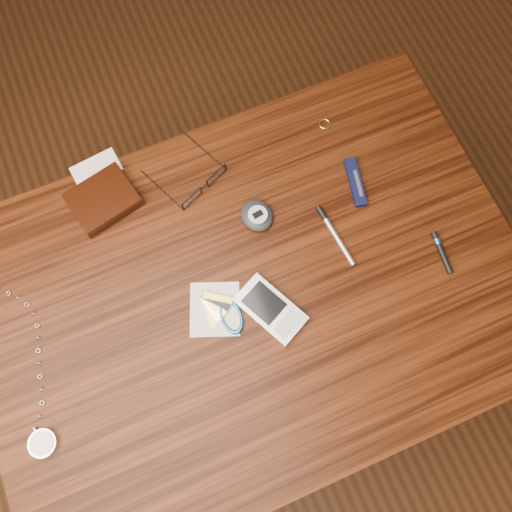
{
  "coord_description": "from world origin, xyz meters",
  "views": [
    {
      "loc": [
        -0.07,
        -0.18,
        1.64
      ],
      "look_at": [
        0.03,
        0.05,
        0.76
      ],
      "focal_mm": 35.0,
      "sensor_mm": 36.0,
      "label": 1
    }
  ],
  "objects_px": {
    "notepad_keys": "(223,312)",
    "silver_pen": "(333,231)",
    "pocket_knife": "(355,182)",
    "wallet_and_card": "(103,199)",
    "pedometer": "(257,215)",
    "pocket_watch": "(42,436)",
    "desk": "(251,302)",
    "pda_phone": "(270,309)",
    "eyeglasses": "(202,185)"
  },
  "relations": [
    {
      "from": "pedometer",
      "to": "notepad_keys",
      "type": "distance_m",
      "value": 0.19
    },
    {
      "from": "pda_phone",
      "to": "notepad_keys",
      "type": "xyz_separation_m",
      "value": [
        -0.08,
        0.03,
        -0.01
      ]
    },
    {
      "from": "notepad_keys",
      "to": "silver_pen",
      "type": "bearing_deg",
      "value": 14.01
    },
    {
      "from": "wallet_and_card",
      "to": "pda_phone",
      "type": "bearing_deg",
      "value": -56.75
    },
    {
      "from": "pedometer",
      "to": "notepad_keys",
      "type": "xyz_separation_m",
      "value": [
        -0.13,
        -0.14,
        -0.01
      ]
    },
    {
      "from": "pocket_watch",
      "to": "pocket_knife",
      "type": "bearing_deg",
      "value": 17.03
    },
    {
      "from": "wallet_and_card",
      "to": "pedometer",
      "type": "bearing_deg",
      "value": -29.49
    },
    {
      "from": "eyeglasses",
      "to": "pocket_knife",
      "type": "height_order",
      "value": "eyeglasses"
    },
    {
      "from": "pedometer",
      "to": "pocket_knife",
      "type": "distance_m",
      "value": 0.2
    },
    {
      "from": "pocket_knife",
      "to": "pedometer",
      "type": "bearing_deg",
      "value": 177.18
    },
    {
      "from": "pocket_watch",
      "to": "notepad_keys",
      "type": "xyz_separation_m",
      "value": [
        0.36,
        0.08,
        -0.0
      ]
    },
    {
      "from": "eyeglasses",
      "to": "pocket_watch",
      "type": "height_order",
      "value": "eyeglasses"
    },
    {
      "from": "notepad_keys",
      "to": "pocket_knife",
      "type": "distance_m",
      "value": 0.36
    },
    {
      "from": "pedometer",
      "to": "notepad_keys",
      "type": "height_order",
      "value": "pedometer"
    },
    {
      "from": "wallet_and_card",
      "to": "notepad_keys",
      "type": "height_order",
      "value": "wallet_and_card"
    },
    {
      "from": "eyeglasses",
      "to": "silver_pen",
      "type": "distance_m",
      "value": 0.26
    },
    {
      "from": "pda_phone",
      "to": "notepad_keys",
      "type": "bearing_deg",
      "value": 159.68
    },
    {
      "from": "desk",
      "to": "pocket_knife",
      "type": "distance_m",
      "value": 0.31
    },
    {
      "from": "wallet_and_card",
      "to": "silver_pen",
      "type": "height_order",
      "value": "wallet_and_card"
    },
    {
      "from": "pda_phone",
      "to": "pedometer",
      "type": "height_order",
      "value": "pedometer"
    },
    {
      "from": "pocket_knife",
      "to": "silver_pen",
      "type": "bearing_deg",
      "value": -138.78
    },
    {
      "from": "pda_phone",
      "to": "silver_pen",
      "type": "height_order",
      "value": "pda_phone"
    },
    {
      "from": "pda_phone",
      "to": "silver_pen",
      "type": "relative_size",
      "value": 1.09
    },
    {
      "from": "pocket_watch",
      "to": "notepad_keys",
      "type": "distance_m",
      "value": 0.37
    },
    {
      "from": "desk",
      "to": "silver_pen",
      "type": "distance_m",
      "value": 0.22
    },
    {
      "from": "pocket_watch",
      "to": "pocket_knife",
      "type": "height_order",
      "value": "same"
    },
    {
      "from": "pedometer",
      "to": "silver_pen",
      "type": "bearing_deg",
      "value": -34.29
    },
    {
      "from": "wallet_and_card",
      "to": "pocket_knife",
      "type": "height_order",
      "value": "wallet_and_card"
    },
    {
      "from": "notepad_keys",
      "to": "silver_pen",
      "type": "relative_size",
      "value": 0.96
    },
    {
      "from": "eyeglasses",
      "to": "pocket_watch",
      "type": "relative_size",
      "value": 0.48
    },
    {
      "from": "eyeglasses",
      "to": "pda_phone",
      "type": "distance_m",
      "value": 0.27
    },
    {
      "from": "silver_pen",
      "to": "pocket_knife",
      "type": "bearing_deg",
      "value": 41.22
    },
    {
      "from": "eyeglasses",
      "to": "pedometer",
      "type": "xyz_separation_m",
      "value": [
        0.07,
        -0.1,
        0.0
      ]
    },
    {
      "from": "pedometer",
      "to": "pocket_knife",
      "type": "height_order",
      "value": "pedometer"
    },
    {
      "from": "pda_phone",
      "to": "pocket_watch",
      "type": "bearing_deg",
      "value": -173.87
    },
    {
      "from": "wallet_and_card",
      "to": "pda_phone",
      "type": "xyz_separation_m",
      "value": [
        0.21,
        -0.32,
        -0.0
      ]
    },
    {
      "from": "pocket_watch",
      "to": "pda_phone",
      "type": "relative_size",
      "value": 2.34
    },
    {
      "from": "eyeglasses",
      "to": "pocket_knife",
      "type": "distance_m",
      "value": 0.3
    },
    {
      "from": "pda_phone",
      "to": "pedometer",
      "type": "distance_m",
      "value": 0.18
    },
    {
      "from": "desk",
      "to": "eyeglasses",
      "type": "distance_m",
      "value": 0.25
    },
    {
      "from": "wallet_and_card",
      "to": "silver_pen",
      "type": "bearing_deg",
      "value": -31.08
    },
    {
      "from": "desk",
      "to": "notepad_keys",
      "type": "xyz_separation_m",
      "value": [
        -0.06,
        -0.02,
        0.11
      ]
    },
    {
      "from": "wallet_and_card",
      "to": "eyeglasses",
      "type": "bearing_deg",
      "value": -13.99
    },
    {
      "from": "eyeglasses",
      "to": "pedometer",
      "type": "height_order",
      "value": "pedometer"
    },
    {
      "from": "pedometer",
      "to": "silver_pen",
      "type": "xyz_separation_m",
      "value": [
        0.12,
        -0.08,
        -0.01
      ]
    },
    {
      "from": "desk",
      "to": "pda_phone",
      "type": "relative_size",
      "value": 7.1
    },
    {
      "from": "pedometer",
      "to": "pocket_knife",
      "type": "relative_size",
      "value": 0.73
    },
    {
      "from": "eyeglasses",
      "to": "pda_phone",
      "type": "bearing_deg",
      "value": -84.56
    },
    {
      "from": "notepad_keys",
      "to": "pocket_knife",
      "type": "relative_size",
      "value": 1.23
    },
    {
      "from": "wallet_and_card",
      "to": "eyeglasses",
      "type": "xyz_separation_m",
      "value": [
        0.18,
        -0.05,
        -0.0
      ]
    }
  ]
}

